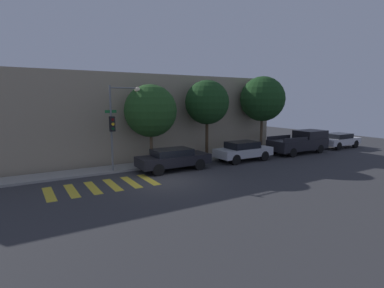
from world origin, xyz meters
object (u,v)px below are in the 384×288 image
(sedan_middle, at_px, (243,150))
(tree_far_end, at_px, (262,99))
(tree_near_corner, at_px, (151,111))
(sedan_near_corner, at_px, (173,158))
(tree_midblock, at_px, (207,102))
(pickup_truck, at_px, (301,142))
(sedan_far_end, at_px, (339,140))
(traffic_light_pole, at_px, (118,116))

(sedan_middle, bearing_deg, tree_far_end, 26.90)
(sedan_middle, relative_size, tree_near_corner, 0.79)
(tree_far_end, bearing_deg, sedan_near_corner, -169.26)
(tree_near_corner, xyz_separation_m, tree_midblock, (4.50, 0.00, 0.53))
(tree_midblock, bearing_deg, tree_near_corner, 180.00)
(sedan_near_corner, distance_m, pickup_truck, 12.13)
(sedan_middle, xyz_separation_m, sedan_far_end, (11.69, 0.00, -0.03))
(sedan_far_end, distance_m, tree_midblock, 14.30)
(sedan_middle, height_order, tree_far_end, tree_far_end)
(tree_near_corner, bearing_deg, tree_midblock, 0.00)
(pickup_truck, height_order, tree_midblock, tree_midblock)
(tree_near_corner, bearing_deg, traffic_light_pole, -168.27)
(sedan_near_corner, relative_size, sedan_middle, 1.08)
(sedan_far_end, relative_size, tree_far_end, 0.66)
(sedan_middle, height_order, sedan_far_end, sedan_middle)
(sedan_near_corner, distance_m, tree_far_end, 10.17)
(sedan_near_corner, xyz_separation_m, tree_near_corner, (-0.75, 1.76, 2.99))
(pickup_truck, bearing_deg, tree_far_end, 148.33)
(traffic_light_pole, xyz_separation_m, tree_near_corner, (2.36, 0.49, 0.28))
(sedan_near_corner, distance_m, sedan_middle, 5.81)
(sedan_near_corner, xyz_separation_m, pickup_truck, (12.13, -0.00, 0.19))
(sedan_far_end, bearing_deg, tree_far_end, 167.92)
(sedan_middle, xyz_separation_m, pickup_truck, (6.32, -0.00, 0.18))
(sedan_near_corner, height_order, tree_near_corner, tree_near_corner)
(tree_near_corner, height_order, tree_far_end, tree_far_end)
(tree_midblock, bearing_deg, pickup_truck, -11.87)
(tree_near_corner, xyz_separation_m, tree_far_end, (10.02, 0.00, 0.79))
(traffic_light_pole, relative_size, tree_near_corner, 0.97)
(sedan_near_corner, height_order, sedan_far_end, sedan_near_corner)
(sedan_far_end, height_order, tree_near_corner, tree_near_corner)
(sedan_far_end, bearing_deg, traffic_light_pole, 176.47)
(sedan_middle, bearing_deg, sedan_far_end, 0.00)
(pickup_truck, bearing_deg, sedan_near_corner, 180.00)
(tree_far_end, bearing_deg, tree_midblock, -180.00)
(traffic_light_pole, relative_size, sedan_near_corner, 1.14)
(traffic_light_pole, bearing_deg, sedan_middle, -8.11)
(sedan_near_corner, bearing_deg, pickup_truck, -0.00)
(tree_midblock, bearing_deg, sedan_near_corner, -154.88)
(sedan_middle, bearing_deg, tree_near_corner, 164.97)
(traffic_light_pole, xyz_separation_m, sedan_near_corner, (3.11, -1.27, -2.71))
(sedan_near_corner, bearing_deg, sedan_middle, -0.00)
(sedan_far_end, xyz_separation_m, tree_near_corner, (-18.24, 1.76, 3.01))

